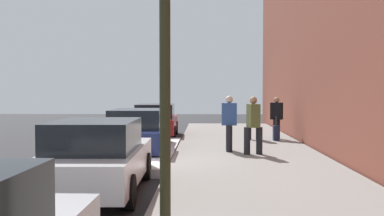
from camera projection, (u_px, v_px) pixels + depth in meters
ground_plane at (140, 161)px, 14.05m from camera, size 56.00×56.00×0.00m
sidewalk at (250, 159)px, 13.96m from camera, size 28.00×4.60×0.15m
lane_stripe_centre at (35, 160)px, 14.14m from camera, size 28.00×0.14×0.01m
snow_bank_curb at (166, 153)px, 14.95m from camera, size 7.56×0.56×0.22m
parked_car_white at (97, 157)px, 9.56m from camera, size 4.60×1.98×1.51m
parked_car_navy at (138, 132)px, 15.28m from camera, size 4.47×1.93×1.51m
parked_car_red at (156, 121)px, 21.06m from camera, size 4.72×2.00×1.51m
pedestrian_black_coat at (277, 117)px, 18.83m from camera, size 0.53×0.54×1.71m
pedestrian_burgundy_coat at (254, 118)px, 18.72m from camera, size 0.45×0.54×1.65m
pedestrian_olive_coat at (253, 124)px, 14.33m from camera, size 0.53×0.58×1.78m
pedestrian_blue_coat at (229, 122)px, 15.11m from camera, size 0.59×0.49×1.80m
traffic_light_pole at (165, 6)px, 5.02m from camera, size 0.35×0.26×4.24m
rolling_suitcase at (276, 133)px, 18.38m from camera, size 0.34×0.22×0.95m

